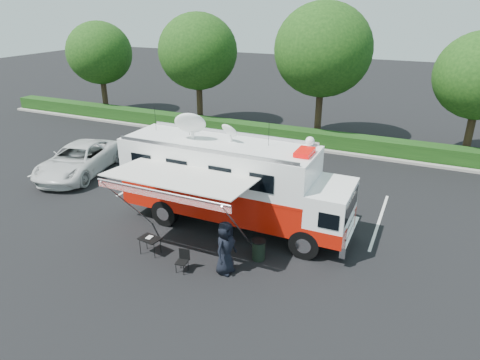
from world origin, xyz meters
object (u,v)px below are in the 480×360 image
object	(u,v)px
white_suv	(81,174)
trash_bin	(259,250)
command_truck	(233,182)
folding_table	(150,239)

from	to	relation	value
white_suv	trash_bin	bearing A→B (deg)	-30.67
white_suv	command_truck	bearing A→B (deg)	-23.54
white_suv	folding_table	size ratio (longest dim) A/B	6.84
trash_bin	folding_table	bearing A→B (deg)	-160.70
folding_table	white_suv	bearing A→B (deg)	148.58
white_suv	folding_table	bearing A→B (deg)	-45.03
command_truck	white_suv	distance (m)	10.50
white_suv	trash_bin	distance (m)	12.67
white_suv	trash_bin	size ratio (longest dim) A/B	7.48
command_truck	folding_table	xyz separation A→B (m)	(-1.88, -3.28, -1.35)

